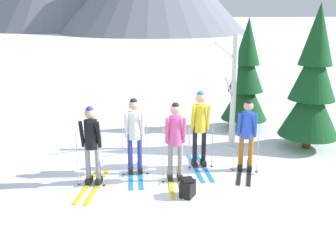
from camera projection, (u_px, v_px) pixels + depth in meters
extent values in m
plane|color=white|center=(163.00, 175.00, 8.85)|extent=(400.00, 400.00, 0.00)
cube|color=yellow|center=(98.00, 186.00, 8.31)|extent=(0.58, 1.73, 0.02)
cube|color=yellow|center=(88.00, 185.00, 8.33)|extent=(0.58, 1.73, 0.02)
cube|color=black|center=(99.00, 181.00, 8.38)|extent=(0.18, 0.28, 0.12)
cylinder|color=gray|center=(98.00, 161.00, 8.25)|extent=(0.11, 0.11, 0.83)
cube|color=black|center=(89.00, 180.00, 8.41)|extent=(0.18, 0.28, 0.12)
cylinder|color=gray|center=(88.00, 161.00, 8.28)|extent=(0.11, 0.11, 0.83)
cylinder|color=black|center=(91.00, 134.00, 8.09)|extent=(0.28, 0.28, 0.62)
sphere|color=tan|center=(90.00, 113.00, 7.96)|extent=(0.22, 0.22, 0.22)
sphere|color=#2D389E|center=(90.00, 110.00, 7.94)|extent=(0.17, 0.17, 0.17)
cylinder|color=black|center=(99.00, 135.00, 8.01)|extent=(0.13, 0.21, 0.59)
cylinder|color=black|center=(82.00, 134.00, 8.05)|extent=(0.13, 0.21, 0.59)
cylinder|color=#A5A5AD|center=(103.00, 161.00, 8.04)|extent=(0.02, 0.02, 1.24)
cylinder|color=black|center=(104.00, 185.00, 8.20)|extent=(0.07, 0.07, 0.01)
cylinder|color=#A5A5AD|center=(77.00, 160.00, 8.10)|extent=(0.02, 0.02, 1.24)
cylinder|color=black|center=(79.00, 184.00, 8.26)|extent=(0.07, 0.07, 0.01)
cube|color=#1E84D1|center=(140.00, 174.00, 8.88)|extent=(0.20, 1.59, 0.02)
cube|color=#1E84D1|center=(131.00, 175.00, 8.86)|extent=(0.20, 1.59, 0.02)
cube|color=black|center=(140.00, 170.00, 8.95)|extent=(0.13, 0.27, 0.12)
cylinder|color=#2D389E|center=(140.00, 151.00, 8.82)|extent=(0.11, 0.11, 0.85)
cube|color=black|center=(131.00, 170.00, 8.93)|extent=(0.13, 0.27, 0.12)
cylinder|color=#2D389E|center=(130.00, 151.00, 8.80)|extent=(0.11, 0.11, 0.85)
cylinder|color=white|center=(134.00, 125.00, 8.63)|extent=(0.28, 0.28, 0.64)
sphere|color=tan|center=(134.00, 105.00, 8.49)|extent=(0.23, 0.23, 0.23)
sphere|color=black|center=(134.00, 102.00, 8.47)|extent=(0.17, 0.17, 0.17)
cylinder|color=white|center=(142.00, 125.00, 8.58)|extent=(0.09, 0.21, 0.60)
cylinder|color=white|center=(126.00, 126.00, 8.55)|extent=(0.09, 0.21, 0.60)
cylinder|color=#A5A5AD|center=(147.00, 150.00, 8.64)|extent=(0.02, 0.02, 1.27)
cylinder|color=black|center=(147.00, 173.00, 8.80)|extent=(0.07, 0.07, 0.01)
cylinder|color=#A5A5AD|center=(123.00, 151.00, 8.58)|extent=(0.02, 0.02, 1.27)
cylinder|color=black|center=(124.00, 174.00, 8.75)|extent=(0.07, 0.07, 0.01)
cube|color=#384C99|center=(134.00, 122.00, 8.78)|extent=(0.27, 0.18, 0.36)
cube|color=yellow|center=(180.00, 182.00, 8.51)|extent=(0.28, 1.66, 0.02)
cube|color=yellow|center=(170.00, 182.00, 8.49)|extent=(0.28, 1.66, 0.02)
cube|color=black|center=(180.00, 177.00, 8.58)|extent=(0.14, 0.27, 0.12)
cylinder|color=gray|center=(180.00, 157.00, 8.45)|extent=(0.11, 0.11, 0.84)
cube|color=black|center=(170.00, 177.00, 8.57)|extent=(0.14, 0.27, 0.12)
cylinder|color=gray|center=(170.00, 158.00, 8.44)|extent=(0.11, 0.11, 0.84)
cylinder|color=#E55193|center=(175.00, 131.00, 8.26)|extent=(0.28, 0.28, 0.63)
sphere|color=tan|center=(175.00, 109.00, 8.13)|extent=(0.23, 0.23, 0.23)
sphere|color=black|center=(175.00, 106.00, 8.11)|extent=(0.17, 0.17, 0.17)
cylinder|color=#E55193|center=(184.00, 130.00, 8.21)|extent=(0.10, 0.21, 0.60)
cylinder|color=#E55193|center=(167.00, 131.00, 8.19)|extent=(0.10, 0.21, 0.60)
cylinder|color=#A5A5AD|center=(188.00, 156.00, 8.26)|extent=(0.02, 0.02, 1.27)
cylinder|color=black|center=(188.00, 181.00, 8.42)|extent=(0.07, 0.07, 0.01)
cylinder|color=#A5A5AD|center=(163.00, 157.00, 8.23)|extent=(0.02, 0.02, 1.27)
cylinder|color=black|center=(163.00, 181.00, 8.39)|extent=(0.07, 0.07, 0.01)
cube|color=#1E84D1|center=(204.00, 167.00, 9.28)|extent=(0.14, 1.72, 0.02)
cube|color=#1E84D1|center=(195.00, 168.00, 9.25)|extent=(0.14, 1.72, 0.02)
cube|color=black|center=(203.00, 163.00, 9.36)|extent=(0.12, 0.26, 0.12)
cylinder|color=black|center=(204.00, 144.00, 9.22)|extent=(0.11, 0.11, 0.88)
cube|color=black|center=(194.00, 163.00, 9.33)|extent=(0.12, 0.26, 0.12)
cylinder|color=black|center=(195.00, 145.00, 9.19)|extent=(0.11, 0.11, 0.88)
cylinder|color=yellow|center=(200.00, 118.00, 9.02)|extent=(0.28, 0.28, 0.66)
sphere|color=tan|center=(200.00, 98.00, 8.88)|extent=(0.24, 0.24, 0.24)
sphere|color=#1E6B7A|center=(201.00, 95.00, 8.86)|extent=(0.18, 0.18, 0.18)
cylinder|color=yellow|center=(208.00, 118.00, 8.98)|extent=(0.09, 0.21, 0.63)
cylinder|color=yellow|center=(193.00, 118.00, 8.93)|extent=(0.09, 0.21, 0.63)
cylinder|color=#A5A5AD|center=(212.00, 142.00, 9.04)|extent=(0.02, 0.02, 1.32)
cylinder|color=black|center=(212.00, 166.00, 9.22)|extent=(0.07, 0.07, 0.01)
cylinder|color=#A5A5AD|center=(190.00, 143.00, 8.97)|extent=(0.02, 0.02, 1.32)
cylinder|color=black|center=(189.00, 167.00, 9.14)|extent=(0.07, 0.07, 0.01)
cube|color=black|center=(198.00, 115.00, 9.17)|extent=(0.26, 0.17, 0.36)
cube|color=black|center=(249.00, 172.00, 9.02)|extent=(0.70, 1.49, 0.02)
cube|color=black|center=(240.00, 171.00, 9.07)|extent=(0.70, 1.49, 0.02)
cube|color=black|center=(250.00, 167.00, 9.09)|extent=(0.20, 0.28, 0.12)
cylinder|color=#B76019|center=(251.00, 150.00, 8.97)|extent=(0.11, 0.11, 0.81)
cube|color=black|center=(240.00, 167.00, 9.14)|extent=(0.20, 0.28, 0.12)
cylinder|color=#B76019|center=(241.00, 149.00, 9.01)|extent=(0.11, 0.11, 0.81)
cylinder|color=blue|center=(247.00, 125.00, 8.82)|extent=(0.28, 0.28, 0.61)
sphere|color=tan|center=(249.00, 106.00, 8.69)|extent=(0.22, 0.22, 0.22)
sphere|color=black|center=(249.00, 103.00, 8.67)|extent=(0.16, 0.16, 0.16)
cylinder|color=blue|center=(255.00, 126.00, 8.72)|extent=(0.15, 0.21, 0.58)
cylinder|color=blue|center=(239.00, 125.00, 8.80)|extent=(0.15, 0.21, 0.58)
cylinder|color=#A5A5AD|center=(258.00, 149.00, 8.74)|extent=(0.02, 0.02, 1.22)
cylinder|color=black|center=(256.00, 172.00, 8.90)|extent=(0.07, 0.07, 0.01)
cylinder|color=#A5A5AD|center=(234.00, 148.00, 8.85)|extent=(0.02, 0.02, 1.22)
cylinder|color=black|center=(233.00, 170.00, 9.01)|extent=(0.07, 0.07, 0.01)
cube|color=#99661E|center=(248.00, 122.00, 8.97)|extent=(0.30, 0.25, 0.36)
cylinder|color=#51381E|center=(244.00, 118.00, 12.26)|extent=(0.21, 0.21, 0.67)
cone|color=#14471E|center=(245.00, 97.00, 12.06)|extent=(1.43, 1.43, 1.41)
cone|color=#14471E|center=(246.00, 68.00, 11.80)|extent=(1.09, 1.09, 1.41)
cone|color=#14471E|center=(248.00, 41.00, 11.57)|extent=(0.78, 0.78, 1.41)
cylinder|color=#51381E|center=(307.00, 135.00, 10.53)|extent=(0.23, 0.23, 0.74)
cone|color=#14471E|center=(310.00, 107.00, 10.30)|extent=(1.59, 1.59, 1.57)
cone|color=#14471E|center=(314.00, 70.00, 10.02)|extent=(1.21, 1.21, 1.57)
cone|color=#14471E|center=(318.00, 34.00, 9.76)|extent=(0.87, 0.87, 1.57)
cylinder|color=silver|center=(234.00, 92.00, 10.30)|extent=(0.15, 0.15, 3.06)
cylinder|color=silver|center=(225.00, 51.00, 9.81)|extent=(0.65, 0.34, 0.47)
cylinder|color=silver|center=(229.00, 87.00, 9.96)|extent=(0.45, 0.60, 0.68)
cube|color=black|center=(188.00, 189.00, 7.80)|extent=(0.38, 0.40, 0.34)
cube|color=black|center=(188.00, 180.00, 7.75)|extent=(0.22, 0.28, 0.04)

